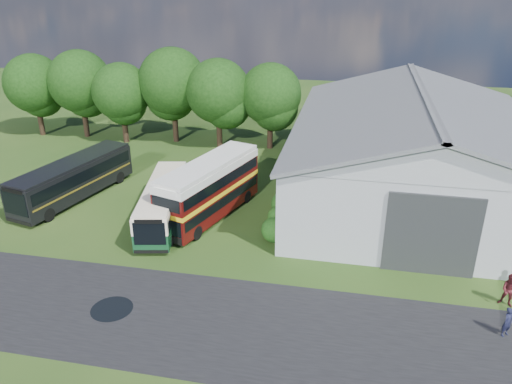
% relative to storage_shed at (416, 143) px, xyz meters
% --- Properties ---
extents(ground, '(120.00, 120.00, 0.00)m').
position_rel_storage_shed_xyz_m(ground, '(-15.00, -15.98, -4.17)').
color(ground, '#1C3B12').
rests_on(ground, ground).
extents(asphalt_road, '(60.00, 8.00, 0.02)m').
position_rel_storage_shed_xyz_m(asphalt_road, '(-12.00, -18.98, -4.17)').
color(asphalt_road, black).
rests_on(asphalt_road, ground).
extents(puddle, '(2.20, 2.20, 0.01)m').
position_rel_storage_shed_xyz_m(puddle, '(-16.50, -18.98, -4.17)').
color(puddle, black).
rests_on(puddle, ground).
extents(storage_shed, '(18.80, 24.80, 8.15)m').
position_rel_storage_shed_xyz_m(storage_shed, '(0.00, 0.00, 0.00)').
color(storage_shed, gray).
rests_on(storage_shed, ground).
extents(tree_far_left, '(6.12, 6.12, 8.64)m').
position_rel_storage_shed_xyz_m(tree_far_left, '(-38.00, 8.02, 1.40)').
color(tree_far_left, black).
rests_on(tree_far_left, ground).
extents(tree_left_a, '(6.46, 6.46, 9.12)m').
position_rel_storage_shed_xyz_m(tree_left_a, '(-33.00, 8.52, 1.71)').
color(tree_left_a, black).
rests_on(tree_left_a, ground).
extents(tree_left_b, '(5.78, 5.78, 8.16)m').
position_rel_storage_shed_xyz_m(tree_left_b, '(-28.00, 7.52, 1.09)').
color(tree_left_b, black).
rests_on(tree_left_b, ground).
extents(tree_mid, '(6.80, 6.80, 9.60)m').
position_rel_storage_shed_xyz_m(tree_mid, '(-23.00, 8.82, 2.02)').
color(tree_mid, black).
rests_on(tree_mid, ground).
extents(tree_right_a, '(6.26, 6.26, 8.83)m').
position_rel_storage_shed_xyz_m(tree_right_a, '(-18.00, 7.82, 1.52)').
color(tree_right_a, black).
rests_on(tree_right_a, ground).
extents(tree_right_b, '(5.98, 5.98, 8.45)m').
position_rel_storage_shed_xyz_m(tree_right_b, '(-13.00, 8.62, 1.27)').
color(tree_right_b, black).
rests_on(tree_right_b, ground).
extents(shrub_front, '(1.70, 1.70, 1.70)m').
position_rel_storage_shed_xyz_m(shrub_front, '(-9.40, -9.98, -4.17)').
color(shrub_front, '#194714').
rests_on(shrub_front, ground).
extents(shrub_mid, '(1.60, 1.60, 1.60)m').
position_rel_storage_shed_xyz_m(shrub_mid, '(-9.40, -7.98, -4.17)').
color(shrub_mid, '#194714').
rests_on(shrub_mid, ground).
extents(shrub_back, '(1.80, 1.80, 1.80)m').
position_rel_storage_shed_xyz_m(shrub_back, '(-9.40, -5.98, -4.17)').
color(shrub_back, '#194714').
rests_on(shrub_back, ground).
extents(bus_green_single, '(4.26, 10.11, 2.72)m').
position_rel_storage_shed_xyz_m(bus_green_single, '(-17.50, -8.85, -2.72)').
color(bus_green_single, black).
rests_on(bus_green_single, ground).
extents(bus_maroon_double, '(5.27, 10.08, 4.20)m').
position_rel_storage_shed_xyz_m(bus_maroon_double, '(-14.49, -7.43, -2.07)').
color(bus_maroon_double, black).
rests_on(bus_maroon_double, ground).
extents(bus_dark_single, '(4.99, 11.30, 3.04)m').
position_rel_storage_shed_xyz_m(bus_dark_single, '(-25.72, -6.45, -2.55)').
color(bus_dark_single, black).
rests_on(bus_dark_single, ground).
extents(visitor_a, '(0.68, 0.65, 1.57)m').
position_rel_storage_shed_xyz_m(visitor_a, '(3.21, -17.04, -3.38)').
color(visitor_a, '#161831').
rests_on(visitor_a, ground).
extents(visitor_b, '(1.11, 0.99, 1.88)m').
position_rel_storage_shed_xyz_m(visitor_b, '(3.89, -14.49, -3.23)').
color(visitor_b, '#45161B').
rests_on(visitor_b, ground).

